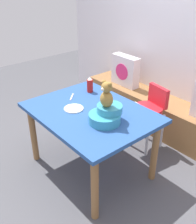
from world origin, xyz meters
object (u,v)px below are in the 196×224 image
object	(u,v)px
pillow_floral_left	(125,71)
teddy_bear	(107,95)
dining_table	(91,119)
highchair	(149,109)
dinner_plate_near	(74,109)
infant_seat_teal	(106,115)
coffee_mug	(109,106)
ketchup_bottle	(90,85)

from	to	relation	value
pillow_floral_left	teddy_bear	world-z (taller)	teddy_bear
pillow_floral_left	dining_table	xyz separation A→B (m)	(0.71, -1.22, -0.04)
dining_table	highchair	bearing A→B (deg)	82.16
pillow_floral_left	dinner_plate_near	bearing A→B (deg)	-66.57
infant_seat_teal	pillow_floral_left	bearing A→B (deg)	128.20
pillow_floral_left	dinner_plate_near	size ratio (longest dim) A/B	2.20
highchair	coffee_mug	size ratio (longest dim) A/B	6.58
pillow_floral_left	dinner_plate_near	distance (m)	1.45
infant_seat_teal	ketchup_bottle	distance (m)	0.70
infant_seat_teal	dining_table	bearing A→B (deg)	175.62
dining_table	infant_seat_teal	bearing A→B (deg)	-4.38
infant_seat_teal	dinner_plate_near	size ratio (longest dim) A/B	1.65
dining_table	infant_seat_teal	world-z (taller)	infant_seat_teal
pillow_floral_left	coffee_mug	xyz separation A→B (m)	(0.82, -1.06, 0.11)
teddy_bear	dinner_plate_near	bearing A→B (deg)	-167.64
highchair	teddy_bear	xyz separation A→B (m)	(0.15, -0.82, 0.50)
pillow_floral_left	infant_seat_teal	world-z (taller)	same
infant_seat_teal	ketchup_bottle	bearing A→B (deg)	154.00
ketchup_bottle	infant_seat_teal	bearing A→B (deg)	-26.00
ketchup_bottle	coffee_mug	distance (m)	0.49
highchair	dining_table	bearing A→B (deg)	-97.84
highchair	dinner_plate_near	xyz separation A→B (m)	(-0.25, -0.91, 0.22)
infant_seat_teal	teddy_bear	world-z (taller)	teddy_bear
dining_table	pillow_floral_left	bearing A→B (deg)	120.32
infant_seat_teal	teddy_bear	bearing A→B (deg)	-90.00
highchair	teddy_bear	bearing A→B (deg)	-79.56
infant_seat_teal	coffee_mug	bearing A→B (deg)	131.86
dining_table	ketchup_bottle	distance (m)	0.50
ketchup_bottle	dinner_plate_near	bearing A→B (deg)	-59.96
dining_table	dinner_plate_near	size ratio (longest dim) A/B	6.40
infant_seat_teal	coffee_mug	world-z (taller)	infant_seat_teal
pillow_floral_left	dining_table	size ratio (longest dim) A/B	0.34
pillow_floral_left	ketchup_bottle	world-z (taller)	ketchup_bottle
dinner_plate_near	pillow_floral_left	bearing A→B (deg)	113.43
teddy_bear	coffee_mug	distance (m)	0.33
pillow_floral_left	ketchup_bottle	size ratio (longest dim) A/B	2.38
dining_table	coffee_mug	xyz separation A→B (m)	(0.11, 0.15, 0.15)
dining_table	coffee_mug	distance (m)	0.24
pillow_floral_left	highchair	bearing A→B (deg)	-26.83
coffee_mug	ketchup_bottle	bearing A→B (deg)	164.28
dinner_plate_near	infant_seat_teal	bearing A→B (deg)	12.44
dining_table	ketchup_bottle	bearing A→B (deg)	141.96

